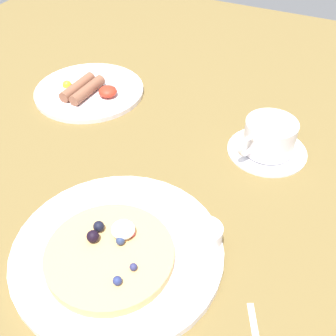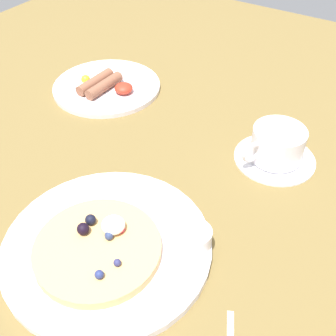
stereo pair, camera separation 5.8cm
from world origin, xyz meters
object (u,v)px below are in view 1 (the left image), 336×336
pancake_plate (118,251)px  coffee_saucer (267,150)px  coffee_cup (269,136)px  breakfast_plate (89,91)px  syrup_ramekin (206,235)px

pancake_plate → coffee_saucer: (12.42, 30.86, -0.27)cm
coffee_cup → breakfast_plate: bearing=175.8°
pancake_plate → breakfast_plate: 43.36cm
pancake_plate → syrup_ramekin: (10.39, 6.28, 2.13)cm
syrup_ramekin → coffee_cup: size_ratio=0.41×
breakfast_plate → coffee_cup: (39.68, -2.93, 3.14)cm
syrup_ramekin → coffee_saucer: (2.03, 24.58, -2.40)cm
breakfast_plate → coffee_cup: coffee_cup is taller
syrup_ramekin → breakfast_plate: syrup_ramekin is taller
pancake_plate → coffee_saucer: bearing=68.1°
syrup_ramekin → breakfast_plate: (-37.71, 27.39, -2.27)cm
breakfast_plate → pancake_plate: bearing=-50.9°
pancake_plate → coffee_saucer: size_ratio=2.07×
breakfast_plate → coffee_saucer: 39.85cm
coffee_saucer → coffee_cup: 3.27cm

